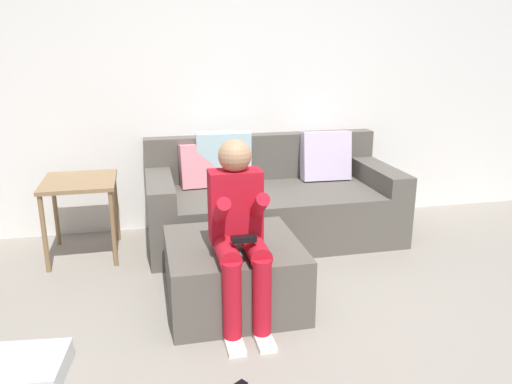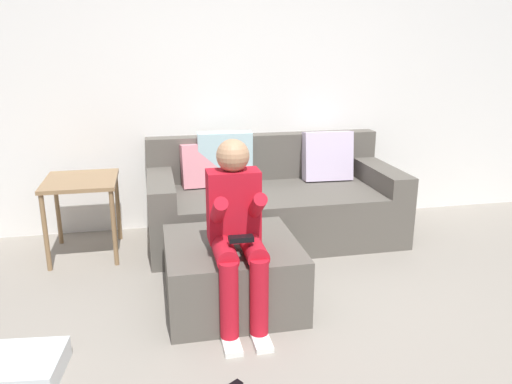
% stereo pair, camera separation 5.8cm
% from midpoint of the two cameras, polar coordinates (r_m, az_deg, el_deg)
% --- Properties ---
extents(ground_plane, '(7.96, 7.96, 0.00)m').
position_cam_midpoint_polar(ground_plane, '(2.84, 7.18, -18.86)').
color(ground_plane, gray).
extents(wall_back, '(6.12, 0.10, 2.49)m').
position_cam_midpoint_polar(wall_back, '(4.63, -2.37, 11.59)').
color(wall_back, white).
rests_on(wall_back, ground_plane).
extents(couch_sectional, '(2.11, 0.99, 0.91)m').
position_cam_midpoint_polar(couch_sectional, '(4.38, 1.27, -1.07)').
color(couch_sectional, '#59544C').
rests_on(couch_sectional, ground_plane).
extents(ottoman, '(0.84, 0.84, 0.42)m').
position_cam_midpoint_polar(ottoman, '(3.30, -3.09, -9.13)').
color(ottoman, '#59544C').
rests_on(ottoman, ground_plane).
extents(person_seated, '(0.31, 0.60, 1.11)m').
position_cam_midpoint_polar(person_seated, '(2.95, -2.52, -3.98)').
color(person_seated, red).
rests_on(person_seated, ground_plane).
extents(storage_bin, '(0.48, 0.42, 0.12)m').
position_cam_midpoint_polar(storage_bin, '(2.95, -25.77, -17.79)').
color(storage_bin, silver).
rests_on(storage_bin, ground_plane).
extents(side_table, '(0.55, 0.61, 0.63)m').
position_cam_midpoint_polar(side_table, '(4.16, -19.70, 0.14)').
color(side_table, olive).
rests_on(side_table, ground_plane).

